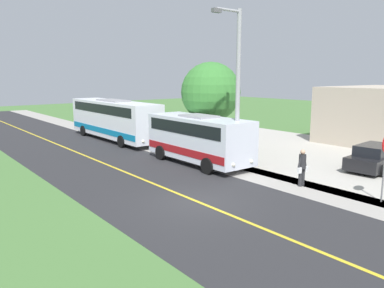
{
  "coord_description": "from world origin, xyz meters",
  "views": [
    {
      "loc": [
        9.65,
        11.92,
        5.24
      ],
      "look_at": [
        -3.5,
        -4.82,
        1.4
      ],
      "focal_mm": 35.61,
      "sensor_mm": 36.0,
      "label": 1
    }
  ],
  "objects": [
    {
      "name": "road_surface",
      "position": [
        0.0,
        0.0,
        0.0
      ],
      "size": [
        8.0,
        100.0,
        0.01
      ],
      "primitive_type": "cube",
      "color": "#28282B",
      "rests_on": "ground"
    },
    {
      "name": "shuttle_bus_front",
      "position": [
        -4.52,
        -5.48,
        1.61
      ],
      "size": [
        2.7,
        7.45,
        2.93
      ],
      "color": "silver",
      "rests_on": "ground"
    },
    {
      "name": "transit_bus_rear",
      "position": [
        -4.51,
        -16.52,
        1.8
      ],
      "size": [
        2.66,
        11.53,
        3.3
      ],
      "color": "white",
      "rests_on": "ground"
    },
    {
      "name": "street_light_pole",
      "position": [
        -4.89,
        -2.74,
        4.74
      ],
      "size": [
        1.97,
        0.24,
        8.65
      ],
      "color": "#9E9EA3",
      "rests_on": "ground"
    },
    {
      "name": "parked_car_near",
      "position": [
        -11.36,
        1.87,
        0.69
      ],
      "size": [
        4.54,
        2.31,
        1.45
      ],
      "color": "black",
      "rests_on": "ground"
    },
    {
      "name": "sidewalk",
      "position": [
        -5.2,
        0.0,
        0.0
      ],
      "size": [
        2.4,
        100.0,
        0.01
      ],
      "primitive_type": "cube",
      "color": "#9E9991",
      "rests_on": "ground"
    },
    {
      "name": "ground_plane",
      "position": [
        0.0,
        0.0,
        0.0
      ],
      "size": [
        120.0,
        120.0,
        0.0
      ],
      "primitive_type": "plane",
      "color": "#477238"
    },
    {
      "name": "tree_curbside",
      "position": [
        -7.4,
        -7.74,
        4.12
      ],
      "size": [
        4.05,
        4.05,
        6.16
      ],
      "color": "#4C3826",
      "rests_on": "ground"
    },
    {
      "name": "pedestrian_with_bags",
      "position": [
        -5.39,
        1.28,
        0.97
      ],
      "size": [
        0.72,
        0.34,
        1.79
      ],
      "color": "#262628",
      "rests_on": "ground"
    },
    {
      "name": "road_centre_line",
      "position": [
        0.0,
        0.0,
        0.01
      ],
      "size": [
        0.16,
        100.0,
        0.0
      ],
      "primitive_type": "cube",
      "color": "gold",
      "rests_on": "ground"
    }
  ]
}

